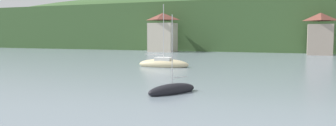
{
  "coord_description": "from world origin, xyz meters",
  "views": [
    {
      "loc": [
        9.0,
        31.33,
        4.72
      ],
      "look_at": [
        0.0,
        54.25,
        2.64
      ],
      "focal_mm": 35.96,
      "sensor_mm": 36.0,
      "label": 1
    }
  ],
  "objects_px": {
    "shore_building_west": "(163,33)",
    "sailboat_mid_5": "(172,90)",
    "shore_building_westcentral": "(320,34)",
    "sailboat_far_1": "(164,64)"
  },
  "relations": [
    {
      "from": "shore_building_west",
      "to": "sailboat_mid_5",
      "type": "relative_size",
      "value": 1.62
    },
    {
      "from": "shore_building_westcentral",
      "to": "sailboat_mid_5",
      "type": "xyz_separation_m",
      "value": [
        -13.82,
        -61.58,
        -4.54
      ]
    },
    {
      "from": "shore_building_westcentral",
      "to": "sailboat_far_1",
      "type": "bearing_deg",
      "value": -119.1
    },
    {
      "from": "sailboat_mid_5",
      "to": "shore_building_westcentral",
      "type": "bearing_deg",
      "value": -166.15
    },
    {
      "from": "shore_building_west",
      "to": "sailboat_mid_5",
      "type": "bearing_deg",
      "value": -67.01
    },
    {
      "from": "shore_building_west",
      "to": "sailboat_far_1",
      "type": "bearing_deg",
      "value": -67.49
    },
    {
      "from": "shore_building_west",
      "to": "shore_building_westcentral",
      "type": "xyz_separation_m",
      "value": [
        39.89,
        0.13,
        -0.41
      ]
    },
    {
      "from": "sailboat_far_1",
      "to": "sailboat_mid_5",
      "type": "bearing_deg",
      "value": -69.4
    },
    {
      "from": "shore_building_westcentral",
      "to": "sailboat_mid_5",
      "type": "bearing_deg",
      "value": -102.65
    },
    {
      "from": "shore_building_westcentral",
      "to": "shore_building_west",
      "type": "bearing_deg",
      "value": -179.81
    }
  ]
}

